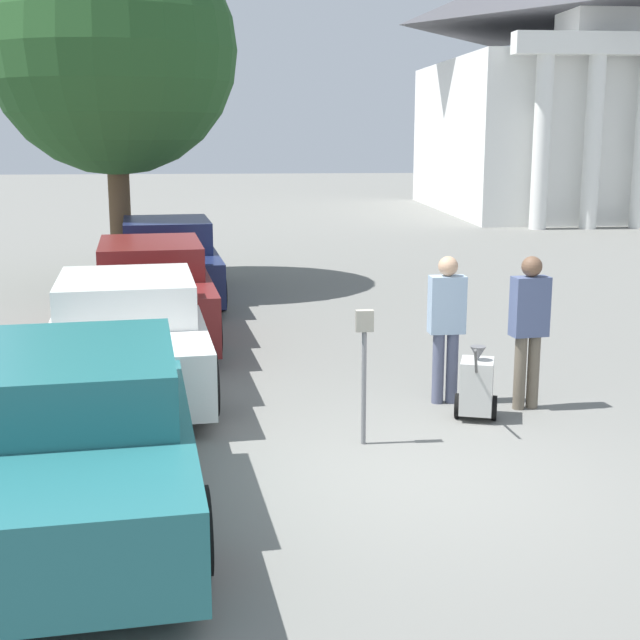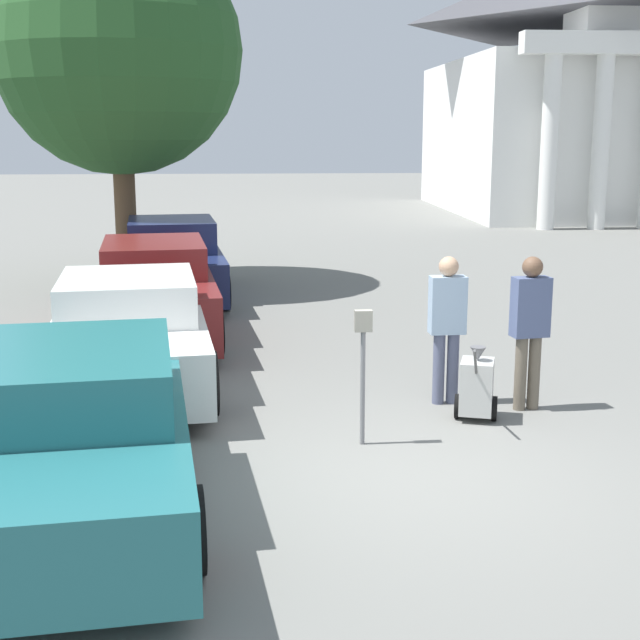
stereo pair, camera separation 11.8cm
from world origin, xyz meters
The scene contains 11 objects.
ground_plane centered at (0.00, 0.00, 0.00)m, with size 120.00×120.00×0.00m, color slate.
parked_car_teal centered at (-3.01, -0.29, 0.66)m, with size 2.49×5.33×1.42m.
parked_car_white centered at (-3.01, 3.32, 0.68)m, with size 2.40×4.91×1.44m.
parked_car_maroon centered at (-3.01, 6.34, 0.70)m, with size 2.35×5.44×1.51m.
parked_car_navy centered at (-3.01, 9.48, 0.71)m, with size 2.37×5.03×1.54m.
parking_meter centered at (-0.32, 0.91, 0.99)m, with size 0.18×0.09×1.42m.
person_worker centered at (0.84, 2.25, 1.02)m, with size 0.43×0.24×1.77m.
person_supervisor centered at (1.74, 1.95, 1.04)m, with size 0.45×0.28×1.81m.
equipment_cart centered at (1.06, 1.62, 0.39)m, with size 0.53×1.00×1.00m.
church centered at (10.73, 27.10, 5.53)m, with size 8.71×13.40×21.40m.
shade_tree centered at (-4.06, 10.91, 4.76)m, with size 4.96×4.96×7.26m.
Camera 2 is at (-1.41, -7.85, 3.21)m, focal length 50.00 mm.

